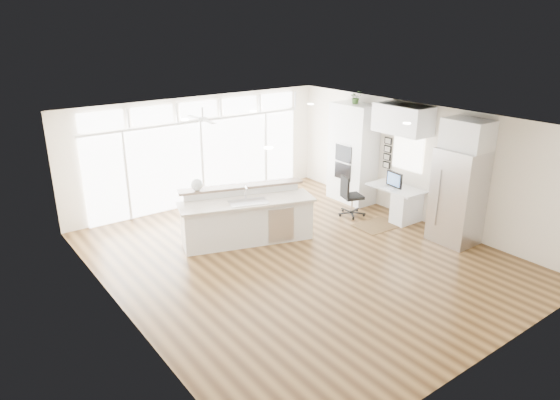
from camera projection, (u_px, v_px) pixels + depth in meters
floor at (299, 257)px, 9.91m from camera, size 7.00×8.00×0.02m
ceiling at (301, 122)px, 8.99m from camera, size 7.00×8.00×0.02m
wall_back at (200, 151)px, 12.46m from camera, size 7.00×0.04×2.70m
wall_front at (494, 274)px, 6.43m from camera, size 7.00×0.04×2.70m
wall_left at (118, 238)px, 7.49m from camera, size 0.04×8.00×2.70m
wall_right at (419, 163)px, 11.41m from camera, size 0.04×8.00×2.70m
glass_wall at (202, 163)px, 12.52m from camera, size 5.80×0.06×2.08m
transom_row at (199, 110)px, 12.07m from camera, size 5.90×0.06×0.40m
desk_window at (408, 152)px, 11.54m from camera, size 0.04×0.85×0.85m
ceiling_fan at (202, 115)px, 10.89m from camera, size 1.16×1.16×0.32m
recessed_lights at (294, 122)px, 9.14m from camera, size 3.40×3.00×0.02m
oven_cabinet at (353, 153)px, 12.62m from camera, size 0.64×1.20×2.50m
desk_nook at (395, 202)px, 11.76m from camera, size 0.72×1.30×0.76m
upper_cabinets at (403, 119)px, 11.11m from camera, size 0.64×1.30×0.64m
refrigerator at (458, 197)px, 10.29m from camera, size 0.76×0.90×2.00m
fridge_cabinet at (468, 134)px, 9.88m from camera, size 0.64×0.90×0.60m
framed_photos at (387, 153)px, 12.06m from camera, size 0.06×0.22×0.80m
kitchen_island at (247, 217)px, 10.42m from camera, size 3.00×1.87×1.12m
rug at (377, 225)px, 11.40m from camera, size 1.03×0.77×0.01m
office_chair at (352, 196)px, 11.85m from camera, size 0.63×0.61×0.98m
fishbowl at (197, 185)px, 10.26m from camera, size 0.34×0.34×0.25m
monitor at (394, 179)px, 11.52m from camera, size 0.14×0.49×0.41m
keyboard at (389, 189)px, 11.49m from camera, size 0.14×0.30×0.01m
potted_plant at (356, 99)px, 12.15m from camera, size 0.33×0.36×0.25m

